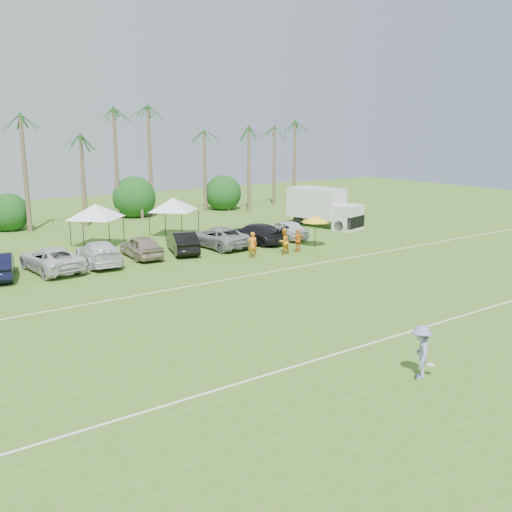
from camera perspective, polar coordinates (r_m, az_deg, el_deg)
ground at (r=22.99m, az=15.00°, el=-9.96°), size 120.00×120.00×0.00m
field_lines at (r=28.40m, az=2.55°, el=-5.11°), size 80.00×12.10×0.01m
palm_tree_4 at (r=52.89m, az=-21.76°, el=10.51°), size 2.40×2.40×8.90m
palm_tree_5 at (r=53.97m, az=-17.64°, el=11.77°), size 2.40×2.40×9.90m
palm_tree_6 at (r=55.33m, az=-13.66°, el=12.90°), size 2.40×2.40×10.90m
palm_tree_7 at (r=56.95m, az=-9.86°, el=13.91°), size 2.40×2.40×11.90m
palm_tree_8 at (r=59.28m, az=-5.31°, el=11.49°), size 2.40×2.40×8.90m
palm_tree_9 at (r=61.91m, az=-1.22°, el=12.39°), size 2.40×2.40×9.90m
palm_tree_10 at (r=64.84m, az=2.54°, el=13.16°), size 2.40×2.40×10.90m
palm_tree_11 at (r=67.37m, az=5.33°, el=13.82°), size 2.40×2.40×11.90m
bush_tree_1 at (r=53.86m, az=-23.58°, el=4.30°), size 4.00×4.00×4.00m
bush_tree_2 at (r=57.43m, az=-11.78°, el=5.55°), size 4.00×4.00×4.00m
bush_tree_3 at (r=62.05m, az=-3.25°, el=6.31°), size 4.00×4.00×4.00m
sideline_player_a at (r=38.78m, az=-0.36°, el=1.12°), size 0.77×0.66×1.80m
sideline_player_b at (r=40.00m, az=2.80°, el=1.47°), size 0.97×0.81×1.81m
sideline_player_c at (r=40.71m, az=4.24°, el=1.52°), size 1.01×0.55×1.64m
box_truck at (r=51.31m, az=6.83°, el=4.94°), size 4.14×7.07×3.43m
canopy_tent_left at (r=43.76m, az=-15.79°, el=5.04°), size 4.63×4.63×3.75m
canopy_tent_right at (r=46.78m, az=-8.30°, el=5.79°), size 4.56×4.56×3.69m
market_umbrella at (r=42.44m, az=5.96°, el=3.71°), size 2.11×2.11×2.35m
frisbee_player at (r=21.20m, az=16.18°, el=-9.19°), size 1.40×1.38×1.93m
parked_car_2 at (r=37.35m, az=-19.78°, el=-0.30°), size 3.07×5.75×1.54m
parked_car_3 at (r=38.31m, az=-15.43°, el=0.31°), size 2.74×5.51×1.54m
parked_car_4 at (r=39.62m, az=-11.41°, el=0.92°), size 2.05×4.60×1.54m
parked_car_5 at (r=40.70m, az=-7.34°, el=1.38°), size 2.94×4.94×1.54m
parked_car_6 at (r=42.34m, az=-3.82°, el=1.90°), size 3.02×5.74×1.54m
parked_car_7 at (r=43.72m, az=-0.19°, el=2.27°), size 3.63×5.70×1.54m
parked_car_8 at (r=45.58m, az=2.89°, el=2.68°), size 1.90×4.55×1.54m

